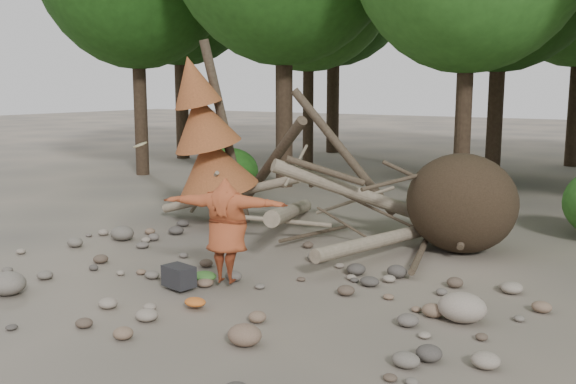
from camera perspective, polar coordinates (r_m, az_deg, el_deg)
The scene contains 13 objects.
ground at distance 10.82m, azimuth -5.83°, elevation -8.28°, with size 120.00×120.00×0.00m, color #514C44.
deadfall_pile at distance 13.25m, azimuth 12.68°, elevation -0.94°, with size 8.55×5.24×3.30m.
dead_conifer at distance 14.94m, azimuth -7.22°, elevation 4.86°, with size 2.06×2.16×4.35m.
bush_left at distance 19.54m, azimuth -5.28°, elevation 1.85°, with size 1.80×1.80×1.44m, color #1F5015.
bush_mid at distance 17.03m, azimuth 12.96°, elevation -0.02°, with size 1.40×1.40×1.12m, color #2A661D.
frisbee_thrower at distance 10.53m, azimuth -5.50°, elevation -3.41°, with size 3.48×1.16×2.21m.
backpack at distance 10.66m, azimuth -9.67°, elevation -7.69°, with size 0.51×0.34×0.34m, color black.
cloth_green at distance 10.94m, azimuth -7.42°, elevation -7.68°, with size 0.42×0.35×0.16m, color #3A6D2B.
cloth_orange at distance 9.76m, azimuth -8.25°, elevation -9.93°, with size 0.34×0.28×0.12m, color #C15E21.
boulder_front_left at distance 11.20m, azimuth -23.69°, elevation -7.45°, with size 0.61×0.55×0.37m, color slate.
boulder_front_right at distance 8.41m, azimuth -3.88°, elevation -12.56°, with size 0.46×0.41×0.27m, color #775D4A.
boulder_mid_right at distance 9.47m, azimuth 15.22°, elevation -9.87°, with size 0.69×0.62×0.41m, color gray.
boulder_mid_left at distance 14.24m, azimuth -14.52°, elevation -3.56°, with size 0.53×0.47×0.32m, color #655F55.
Camera 1 is at (6.48, -8.02, 3.28)m, focal length 40.00 mm.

